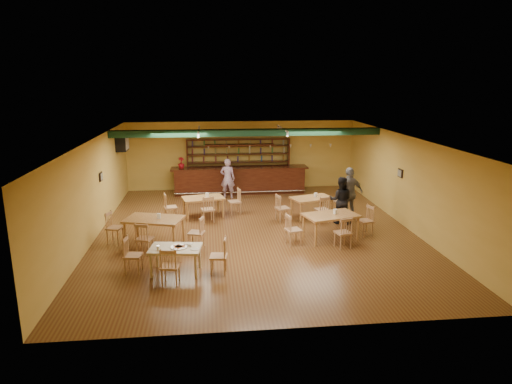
{
  "coord_description": "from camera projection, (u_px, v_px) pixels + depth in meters",
  "views": [
    {
      "loc": [
        -1.49,
        -13.97,
        4.79
      ],
      "look_at": [
        0.07,
        0.6,
        1.15
      ],
      "focal_mm": 31.99,
      "sensor_mm": 36.0,
      "label": 1
    }
  ],
  "objects": [
    {
      "name": "track_rail_left",
      "position": [
        199.0,
        129.0,
        17.18
      ],
      "size": [
        0.05,
        2.5,
        0.05
      ],
      "primitive_type": "cube",
      "color": "silver",
      "rests_on": "ceiling"
    },
    {
      "name": "dining_table_b",
      "position": [
        312.0,
        207.0,
        16.22
      ],
      "size": [
        1.62,
        1.24,
        0.71
      ],
      "primitive_type": "cube",
      "rotation": [
        0.0,
        0.0,
        0.3
      ],
      "color": "#9D6237",
      "rests_on": "ground"
    },
    {
      "name": "back_bar_hutch",
      "position": [
        239.0,
        164.0,
        20.08
      ],
      "size": [
        4.51,
        0.4,
        2.28
      ],
      "primitive_type": "cube",
      "color": "black",
      "rests_on": "ground"
    },
    {
      "name": "pizza_server",
      "position": [
        184.0,
        246.0,
        11.5
      ],
      "size": [
        0.33,
        0.18,
        0.0
      ],
      "primitive_type": "cube",
      "rotation": [
        0.0,
        0.0,
        -0.29
      ],
      "color": "silver",
      "rests_on": "pizza_tray"
    },
    {
      "name": "side_plate",
      "position": [
        195.0,
        249.0,
        11.31
      ],
      "size": [
        0.25,
        0.25,
        0.01
      ],
      "primitive_type": "cylinder",
      "rotation": [
        0.0,
        0.0,
        -0.13
      ],
      "color": "white",
      "rests_on": "near_table"
    },
    {
      "name": "dining_table_c",
      "position": [
        155.0,
        232.0,
        13.46
      ],
      "size": [
        1.86,
        1.41,
        0.82
      ],
      "primitive_type": "cube",
      "rotation": [
        0.0,
        0.0,
        -0.28
      ],
      "color": "#9D6237",
      "rests_on": "ground"
    },
    {
      "name": "floor",
      "position": [
        256.0,
        231.0,
        14.79
      ],
      "size": [
        12.0,
        12.0,
        0.0
      ],
      "primitive_type": "plane",
      "color": "#563118",
      "rests_on": "ground"
    },
    {
      "name": "napkin_stack",
      "position": [
        188.0,
        244.0,
        11.64
      ],
      "size": [
        0.24,
        0.21,
        0.03
      ],
      "primitive_type": "cube",
      "rotation": [
        0.0,
        0.0,
        -0.35
      ],
      "color": "white",
      "rests_on": "near_table"
    },
    {
      "name": "poinsettia",
      "position": [
        181.0,
        163.0,
        19.16
      ],
      "size": [
        0.34,
        0.34,
        0.47
      ],
      "primitive_type": "imported",
      "rotation": [
        0.0,
        0.0,
        0.35
      ],
      "color": "maroon",
      "rests_on": "bar_counter"
    },
    {
      "name": "picture_left",
      "position": [
        101.0,
        177.0,
        14.83
      ],
      "size": [
        0.04,
        0.34,
        0.28
      ],
      "primitive_type": "cube",
      "color": "black",
      "rests_on": "wall_left"
    },
    {
      "name": "dining_table_a",
      "position": [
        203.0,
        207.0,
        16.24
      ],
      "size": [
        1.58,
        1.15,
        0.71
      ],
      "primitive_type": "cube",
      "rotation": [
        0.0,
        0.0,
        0.22
      ],
      "color": "#9D6237",
      "rests_on": "ground"
    },
    {
      "name": "patron_bar",
      "position": [
        228.0,
        178.0,
        18.69
      ],
      "size": [
        0.66,
        0.5,
        1.65
      ],
      "primitive_type": "imported",
      "rotation": [
        0.0,
        0.0,
        2.96
      ],
      "color": "#7B4392",
      "rests_on": "ground"
    },
    {
      "name": "dining_table_d",
      "position": [
        330.0,
        227.0,
        13.91
      ],
      "size": [
        1.79,
        1.33,
        0.8
      ],
      "primitive_type": "cube",
      "rotation": [
        0.0,
        0.0,
        0.26
      ],
      "color": "#9D6237",
      "rests_on": "ground"
    },
    {
      "name": "near_table",
      "position": [
        176.0,
        260.0,
        11.52
      ],
      "size": [
        1.36,
        0.97,
        0.68
      ],
      "primitive_type": "cube",
      "rotation": [
        0.0,
        0.0,
        -0.13
      ],
      "color": "#C9B587",
      "rests_on": "ground"
    },
    {
      "name": "patron_right_a",
      "position": [
        341.0,
        200.0,
        15.42
      ],
      "size": [
        0.92,
        0.81,
        1.61
      ],
      "primitive_type": "imported",
      "rotation": [
        0.0,
        0.0,
        2.85
      ],
      "color": "black",
      "rests_on": "ground"
    },
    {
      "name": "ac_unit",
      "position": [
        122.0,
        143.0,
        17.78
      ],
      "size": [
        0.34,
        0.7,
        0.48
      ],
      "primitive_type": "cube",
      "color": "silver",
      "rests_on": "wall_left"
    },
    {
      "name": "bar_counter",
      "position": [
        240.0,
        180.0,
        19.61
      ],
      "size": [
        5.82,
        0.85,
        1.13
      ],
      "primitive_type": "cube",
      "color": "black",
      "rests_on": "ground"
    },
    {
      "name": "picture_right",
      "position": [
        400.0,
        173.0,
        15.38
      ],
      "size": [
        0.04,
        0.34,
        0.28
      ],
      "primitive_type": "cube",
      "color": "black",
      "rests_on": "wall_right"
    },
    {
      "name": "parmesan_shaker",
      "position": [
        158.0,
        248.0,
        11.25
      ],
      "size": [
        0.08,
        0.08,
        0.11
      ],
      "primitive_type": "cylinder",
      "rotation": [
        0.0,
        0.0,
        -0.13
      ],
      "color": "#EAE5C6",
      "rests_on": "near_table"
    },
    {
      "name": "pizza_tray",
      "position": [
        179.0,
        247.0,
        11.45
      ],
      "size": [
        0.44,
        0.44,
        0.01
      ],
      "primitive_type": "cylinder",
      "rotation": [
        0.0,
        0.0,
        0.11
      ],
      "color": "silver",
      "rests_on": "near_table"
    },
    {
      "name": "patron_right_b",
      "position": [
        349.0,
        193.0,
        15.84
      ],
      "size": [
        1.17,
        0.77,
        1.84
      ],
      "primitive_type": "imported",
      "rotation": [
        0.0,
        0.0,
        3.46
      ],
      "color": "gray",
      "rests_on": "ground"
    },
    {
      "name": "track_rail_right",
      "position": [
        282.0,
        129.0,
        17.51
      ],
      "size": [
        0.05,
        2.5,
        0.05
      ],
      "primitive_type": "cube",
      "color": "silver",
      "rests_on": "ceiling"
    },
    {
      "name": "ceiling_beam",
      "position": [
        248.0,
        133.0,
        16.8
      ],
      "size": [
        10.0,
        0.3,
        0.25
      ],
      "primitive_type": "cube",
      "color": "#10321D",
      "rests_on": "ceiling"
    }
  ]
}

